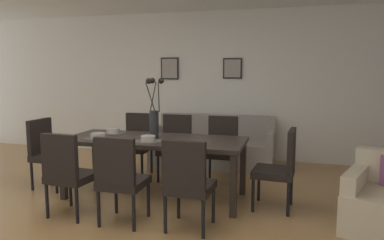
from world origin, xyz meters
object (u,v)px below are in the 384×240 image
object	(u,v)px
bowl_near_left	(98,135)
sofa	(213,148)
dining_chair_near_right	(137,141)
centerpiece_vase	(154,115)
dining_chair_far_left	(120,176)
framed_picture_left	(170,69)
bowl_near_right	(113,130)
dining_chair_far_right	(176,144)
dining_chair_head_west	(48,150)
framed_picture_center	(232,68)
dining_chair_mid_right	(222,146)
dining_chair_head_east	(281,165)
dining_table	(154,144)
bowl_far_left	(148,138)
dining_chair_near_left	(67,171)
dining_chair_mid_left	(188,180)

from	to	relation	value
bowl_near_left	sofa	bearing A→B (deg)	63.16
dining_chair_near_right	centerpiece_vase	bearing A→B (deg)	-54.22
dining_chair_far_left	framed_picture_left	xyz separation A→B (m)	(-0.55, 3.15, 1.09)
bowl_near_right	dining_chair_far_right	bearing A→B (deg)	44.82
bowl_near_left	bowl_near_right	distance (m)	0.40
framed_picture_left	dining_chair_head_west	bearing A→B (deg)	-112.47
framed_picture_left	framed_picture_center	world-z (taller)	framed_picture_left
dining_chair_mid_right	centerpiece_vase	distance (m)	1.20
dining_chair_far_right	sofa	distance (m)	1.04
dining_chair_head_east	dining_chair_far_left	bearing A→B (deg)	-150.42
dining_chair_near_right	dining_chair_far_right	bearing A→B (deg)	-2.74
sofa	framed_picture_center	distance (m)	1.43
dining_table	bowl_far_left	size ratio (longest dim) A/B	12.94
dining_chair_near_left	centerpiece_vase	size ratio (longest dim) A/B	1.25
framed_picture_center	dining_chair_mid_right	bearing A→B (deg)	-86.25
framed_picture_left	dining_chair_far_right	bearing A→B (deg)	-68.14
dining_chair_mid_right	centerpiece_vase	xyz separation A→B (m)	(-0.67, -0.86, 0.51)
framed_picture_center	dining_chair_mid_left	bearing A→B (deg)	-88.36
dining_table	framed_picture_center	size ratio (longest dim) A/B	6.15
dining_chair_near_right	dining_chair_head_west	bearing A→B (deg)	-135.02
bowl_near_right	sofa	size ratio (longest dim) A/B	0.08
dining_chair_near_left	bowl_near_right	bearing A→B (deg)	90.08
bowl_far_left	sofa	xyz separation A→B (m)	(0.35, 1.99, -0.50)
centerpiece_vase	framed_picture_center	xyz separation A→B (m)	(0.58, 2.27, 0.58)
dining_chair_near_right	dining_chair_head_east	bearing A→B (deg)	-22.41
centerpiece_vase	bowl_near_left	world-z (taller)	centerpiece_vase
centerpiece_vase	bowl_near_right	world-z (taller)	centerpiece_vase
dining_chair_near_right	sofa	bearing A→B (deg)	43.07
dining_chair_mid_right	dining_chair_head_west	world-z (taller)	same
dining_chair_mid_right	dining_chair_near_right	bearing A→B (deg)	179.20
sofa	dining_table	bearing A→B (deg)	-100.97
bowl_near_left	framed_picture_left	distance (m)	2.61
dining_chair_far_left	framed_picture_center	xyz separation A→B (m)	(0.61, 3.15, 1.09)
framed_picture_left	dining_chair_near_right	bearing A→B (deg)	-92.17
centerpiece_vase	sofa	xyz separation A→B (m)	(0.35, 1.79, -0.74)
centerpiece_vase	sofa	distance (m)	1.97
bowl_far_left	bowl_near_right	bearing A→B (deg)	149.00
bowl_far_left	dining_chair_near_right	bearing A→B (deg)	120.38
dining_chair_head_east	bowl_near_left	world-z (taller)	dining_chair_head_east
bowl_near_right	framed_picture_left	size ratio (longest dim) A/B	0.43
bowl_far_left	framed_picture_center	world-z (taller)	framed_picture_center
dining_table	bowl_far_left	distance (m)	0.23
dining_chair_far_right	bowl_near_left	world-z (taller)	dining_chair_far_right
centerpiece_vase	sofa	world-z (taller)	centerpiece_vase
dining_chair_far_left	sofa	xyz separation A→B (m)	(0.37, 2.67, -0.23)
bowl_far_left	framed_picture_center	size ratio (longest dim) A/B	0.48
bowl_far_left	dining_chair_far_left	bearing A→B (deg)	-92.29
dining_chair_far_right	bowl_far_left	bearing A→B (deg)	-89.69
dining_chair_head_west	dining_chair_far_right	bearing A→B (deg)	29.61
dining_chair_near_left	framed_picture_left	world-z (taller)	framed_picture_left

